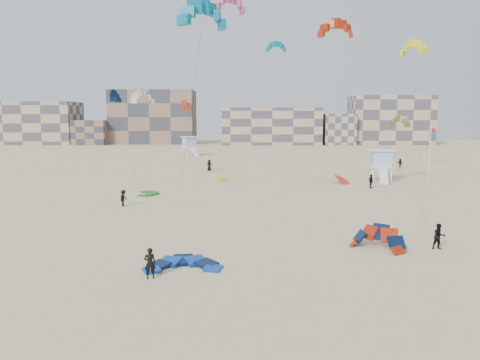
{
  "coord_description": "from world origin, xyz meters",
  "views": [
    {
      "loc": [
        1.97,
        -26.67,
        8.49
      ],
      "look_at": [
        1.5,
        6.0,
        4.19
      ],
      "focal_mm": 35.0,
      "sensor_mm": 36.0,
      "label": 1
    }
  ],
  "objects_px": {
    "kitesurfer_main": "(150,263)",
    "lifeguard_tower_near": "(382,166)",
    "kite_ground_orange": "(377,249)",
    "kite_ground_blue": "(183,268)"
  },
  "relations": [
    {
      "from": "kite_ground_blue",
      "to": "kitesurfer_main",
      "type": "height_order",
      "value": "kitesurfer_main"
    },
    {
      "from": "kitesurfer_main",
      "to": "lifeguard_tower_near",
      "type": "distance_m",
      "value": 45.79
    },
    {
      "from": "kite_ground_blue",
      "to": "kite_ground_orange",
      "type": "relative_size",
      "value": 1.13
    },
    {
      "from": "kite_ground_orange",
      "to": "kitesurfer_main",
      "type": "bearing_deg",
      "value": -119.01
    },
    {
      "from": "kitesurfer_main",
      "to": "lifeguard_tower_near",
      "type": "bearing_deg",
      "value": -135.11
    },
    {
      "from": "kite_ground_blue",
      "to": "kite_ground_orange",
      "type": "xyz_separation_m",
      "value": [
        12.2,
        4.12,
        0.0
      ]
    },
    {
      "from": "kite_ground_orange",
      "to": "lifeguard_tower_near",
      "type": "xyz_separation_m",
      "value": [
        9.77,
        33.36,
        2.16
      ]
    },
    {
      "from": "kite_ground_blue",
      "to": "kitesurfer_main",
      "type": "xyz_separation_m",
      "value": [
        -1.49,
        -1.81,
        0.85
      ]
    },
    {
      "from": "kitesurfer_main",
      "to": "lifeguard_tower_near",
      "type": "height_order",
      "value": "lifeguard_tower_near"
    },
    {
      "from": "kite_ground_orange",
      "to": "kitesurfer_main",
      "type": "relative_size",
      "value": 2.17
    }
  ]
}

